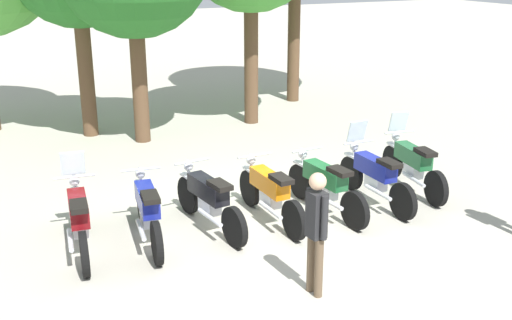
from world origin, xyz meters
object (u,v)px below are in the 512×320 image
motorcycle_3 (270,192)px  motorcycle_6 (412,163)px  motorcycle_2 (209,199)px  motorcycle_5 (375,175)px  motorcycle_0 (79,218)px  person_1 (316,225)px  motorcycle_1 (148,210)px  motorcycle_4 (325,185)px

motorcycle_3 → motorcycle_6: size_ratio=1.01×
motorcycle_2 → motorcycle_6: (4.04, -0.04, 0.01)m
motorcycle_5 → motorcycle_0: bearing=86.6°
person_1 → motorcycle_6: bearing=-150.9°
motorcycle_3 → person_1: person_1 is taller
motorcycle_0 → person_1: size_ratio=1.31×
motorcycle_3 → person_1: bearing=166.4°
motorcycle_0 → motorcycle_1: size_ratio=1.00×
motorcycle_0 → motorcycle_5: bearing=-87.5°
motorcycle_1 → person_1: person_1 is taller
motorcycle_1 → motorcycle_4: (3.02, -0.24, 0.00)m
motorcycle_6 → motorcycle_4: bearing=104.8°
motorcycle_1 → person_1: size_ratio=1.31×
motorcycle_5 → person_1: size_ratio=1.31×
motorcycle_4 → motorcycle_1: bearing=81.0°
motorcycle_1 → motorcycle_4: bearing=-86.8°
motorcycle_0 → motorcycle_2: bearing=-86.2°
motorcycle_0 → person_1: (2.50, -2.58, 0.46)m
motorcycle_0 → motorcycle_4: motorcycle_0 is taller
motorcycle_5 → motorcycle_1: bearing=87.2°
motorcycle_6 → motorcycle_5: bearing=111.2°
motorcycle_6 → person_1: size_ratio=1.31×
motorcycle_0 → motorcycle_3: bearing=-88.3°
motorcycle_5 → motorcycle_6: same height
motorcycle_2 → motorcycle_3: 1.02m
motorcycle_5 → motorcycle_4: bearing=90.3°
motorcycle_3 → motorcycle_6: bearing=-88.8°
motorcycle_1 → person_1: (1.50, -2.47, 0.47)m
motorcycle_3 → motorcycle_5: (2.02, -0.10, 0.01)m
motorcycle_2 → motorcycle_4: same height
motorcycle_2 → person_1: (0.49, -2.48, 0.47)m
motorcycle_4 → person_1: 2.74m
motorcycle_0 → motorcycle_5: (5.04, -0.36, 0.00)m
motorcycle_5 → motorcycle_6: (1.01, 0.22, 0.00)m
motorcycle_0 → motorcycle_4: size_ratio=1.00×
motorcycle_0 → motorcycle_1: 1.01m
motorcycle_0 → motorcycle_6: bearing=-84.7°
motorcycle_2 → motorcycle_5: 3.04m
motorcycle_1 → motorcycle_0: bearing=91.3°
motorcycle_2 → motorcycle_4: bearing=-104.0°
motorcycle_6 → motorcycle_0: bearing=97.4°
motorcycle_3 → motorcycle_5: 2.02m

